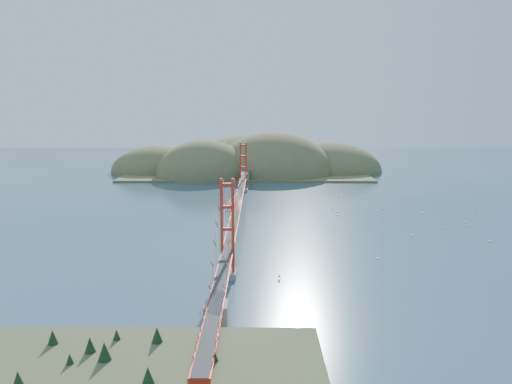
{
  "coord_description": "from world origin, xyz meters",
  "views": [
    {
      "loc": [
        3.59,
        -85.94,
        19.65
      ],
      "look_at": [
        3.14,
        0.0,
        5.04
      ],
      "focal_mm": 35.0,
      "sensor_mm": 36.0,
      "label": 1
    }
  ],
  "objects_px": {
    "bridge": "(238,181)",
    "fort": "(219,342)",
    "sailboat_2": "(469,225)",
    "sailboat_0": "(412,235)",
    "sailboat_1": "(337,214)"
  },
  "relations": [
    {
      "from": "bridge",
      "to": "fort",
      "type": "height_order",
      "value": "bridge"
    },
    {
      "from": "bridge",
      "to": "sailboat_1",
      "type": "distance_m",
      "value": 19.77
    },
    {
      "from": "fort",
      "to": "sailboat_2",
      "type": "bearing_deg",
      "value": 48.56
    },
    {
      "from": "sailboat_2",
      "to": "sailboat_0",
      "type": "height_order",
      "value": "sailboat_2"
    },
    {
      "from": "sailboat_2",
      "to": "sailboat_0",
      "type": "xyz_separation_m",
      "value": [
        -11.58,
        -6.47,
        -0.0
      ]
    },
    {
      "from": "sailboat_2",
      "to": "sailboat_0",
      "type": "bearing_deg",
      "value": -150.8
    },
    {
      "from": "sailboat_1",
      "to": "sailboat_0",
      "type": "distance_m",
      "value": 17.56
    },
    {
      "from": "sailboat_2",
      "to": "sailboat_0",
      "type": "relative_size",
      "value": 1.05
    },
    {
      "from": "bridge",
      "to": "fort",
      "type": "relative_size",
      "value": 25.51
    },
    {
      "from": "sailboat_1",
      "to": "sailboat_2",
      "type": "bearing_deg",
      "value": -21.94
    },
    {
      "from": "fort",
      "to": "sailboat_2",
      "type": "xyz_separation_m",
      "value": [
        38.57,
        43.7,
        -0.51
      ]
    },
    {
      "from": "bridge",
      "to": "sailboat_2",
      "type": "bearing_deg",
      "value": -6.28
    },
    {
      "from": "bridge",
      "to": "sailboat_1",
      "type": "height_order",
      "value": "bridge"
    },
    {
      "from": "bridge",
      "to": "sailboat_1",
      "type": "bearing_deg",
      "value": 12.86
    },
    {
      "from": "fort",
      "to": "sailboat_0",
      "type": "height_order",
      "value": "fort"
    }
  ]
}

